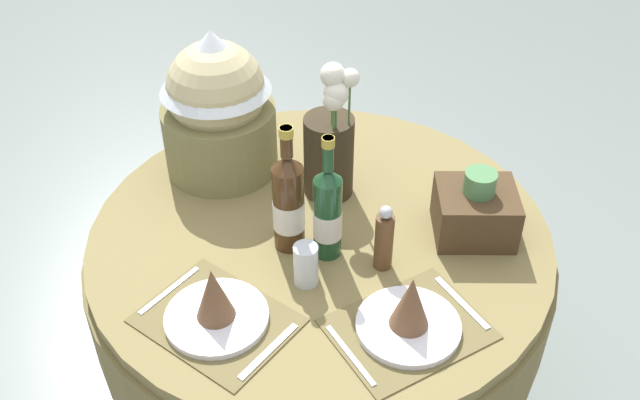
# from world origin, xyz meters

# --- Properties ---
(dining_table) EXTENTS (1.24, 1.24, 0.74)m
(dining_table) POSITION_xyz_m (0.00, 0.00, 0.59)
(dining_table) COLOR olive
(dining_table) RESTS_ON ground
(place_setting_left) EXTENTS (0.43, 0.41, 0.16)m
(place_setting_left) POSITION_xyz_m (-0.23, -0.32, 0.78)
(place_setting_left) COLOR brown
(place_setting_left) RESTS_ON dining_table
(place_setting_right) EXTENTS (0.43, 0.40, 0.16)m
(place_setting_right) POSITION_xyz_m (0.20, -0.34, 0.78)
(place_setting_right) COLOR brown
(place_setting_right) RESTS_ON dining_table
(flower_vase) EXTENTS (0.14, 0.15, 0.41)m
(flower_vase) POSITION_xyz_m (0.03, 0.17, 0.89)
(flower_vase) COLOR #332819
(flower_vase) RESTS_ON dining_table
(wine_bottle_left) EXTENTS (0.08, 0.08, 0.36)m
(wine_bottle_left) POSITION_xyz_m (-0.08, -0.05, 0.87)
(wine_bottle_left) COLOR #422814
(wine_bottle_left) RESTS_ON dining_table
(wine_bottle_centre) EXTENTS (0.07, 0.07, 0.35)m
(wine_bottle_centre) POSITION_xyz_m (0.02, -0.08, 0.87)
(wine_bottle_centre) COLOR #194223
(wine_bottle_centre) RESTS_ON dining_table
(tumbler_near_left) EXTENTS (0.06, 0.06, 0.11)m
(tumbler_near_left) POSITION_xyz_m (-0.03, -0.19, 0.79)
(tumbler_near_left) COLOR silver
(tumbler_near_left) RESTS_ON dining_table
(pepper_mill) EXTENTS (0.05, 0.05, 0.19)m
(pepper_mill) POSITION_xyz_m (0.16, -0.13, 0.82)
(pepper_mill) COLOR brown
(pepper_mill) RESTS_ON dining_table
(gift_tub_back_left) EXTENTS (0.32, 0.32, 0.43)m
(gift_tub_back_left) POSITION_xyz_m (-0.29, 0.29, 0.96)
(gift_tub_back_left) COLOR olive
(gift_tub_back_left) RESTS_ON dining_table
(woven_basket_side_right) EXTENTS (0.20, 0.18, 0.19)m
(woven_basket_side_right) POSITION_xyz_m (0.40, 0.00, 0.81)
(woven_basket_side_right) COLOR #47331E
(woven_basket_side_right) RESTS_ON dining_table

